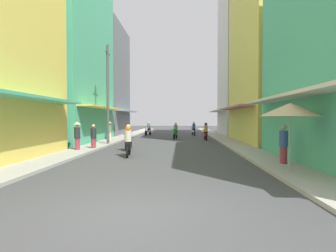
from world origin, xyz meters
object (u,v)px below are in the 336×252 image
object	(u,v)px
motorbike_maroon	(128,139)
vendor_umbrella	(290,110)
motorbike_black	(128,143)
pedestrian_far	(93,137)
pedestrian_foreground	(110,130)
pedestrian_midway	(284,145)
motorbike_white	(194,129)
utility_pole	(108,94)
motorbike_red	(206,132)
pedestrian_crossing	(77,135)
motorbike_silver	(148,129)
motorbike_green	(175,132)

from	to	relation	value
motorbike_maroon	vendor_umbrella	bearing A→B (deg)	-46.11
motorbike_black	pedestrian_far	distance (m)	3.89
pedestrian_foreground	pedestrian_midway	bearing A→B (deg)	-51.07
motorbike_white	pedestrian_far	distance (m)	16.69
motorbike_white	motorbike_black	bearing A→B (deg)	-102.81
pedestrian_midway	utility_pole	xyz separation A→B (m)	(-9.39, 8.72, 2.84)
motorbike_red	pedestrian_crossing	size ratio (longest dim) A/B	1.04
motorbike_silver	pedestrian_midway	size ratio (longest dim) A/B	1.04
motorbike_green	motorbike_black	bearing A→B (deg)	-99.94
motorbike_green	utility_pole	world-z (taller)	utility_pole
motorbike_black	utility_pole	xyz separation A→B (m)	(-2.60, 6.02, 2.99)
motorbike_silver	pedestrian_far	xyz separation A→B (m)	(-1.57, -15.52, 0.08)
motorbike_red	motorbike_maroon	world-z (taller)	same
motorbike_black	pedestrian_foreground	size ratio (longest dim) A/B	1.08
vendor_umbrella	motorbike_red	bearing A→B (deg)	95.33
pedestrian_crossing	pedestrian_foreground	world-z (taller)	pedestrian_crossing
pedestrian_foreground	vendor_umbrella	size ratio (longest dim) A/B	0.68
pedestrian_far	pedestrian_midway	distance (m)	10.96
motorbike_green	motorbike_white	size ratio (longest dim) A/B	1.00
motorbike_green	pedestrian_crossing	size ratio (longest dim) A/B	1.03
pedestrian_midway	vendor_umbrella	bearing A→B (deg)	-104.05
vendor_umbrella	pedestrian_crossing	bearing A→B (deg)	146.23
motorbike_red	pedestrian_far	distance (m)	11.18
pedestrian_far	motorbike_maroon	bearing A→B (deg)	-7.96
motorbike_black	pedestrian_midway	bearing A→B (deg)	-21.75
utility_pole	motorbike_maroon	bearing A→B (deg)	-58.87
pedestrian_far	utility_pole	distance (m)	4.31
motorbike_red	motorbike_silver	bearing A→B (deg)	129.37
motorbike_white	vendor_umbrella	xyz separation A→B (m)	(2.21, -22.63, 1.52)
motorbike_maroon	pedestrian_foreground	size ratio (longest dim) A/B	1.05
pedestrian_foreground	pedestrian_midway	distance (m)	16.39
pedestrian_midway	utility_pole	distance (m)	13.13
pedestrian_far	pedestrian_foreground	size ratio (longest dim) A/B	0.94
motorbike_white	motorbike_silver	bearing A→B (deg)	176.91
motorbike_silver	motorbike_white	world-z (taller)	same
motorbike_green	pedestrian_foreground	world-z (taller)	pedestrian_foreground
pedestrian_foreground	motorbike_maroon	bearing A→B (deg)	-68.11
pedestrian_crossing	utility_pole	bearing A→B (deg)	79.78
pedestrian_crossing	vendor_umbrella	xyz separation A→B (m)	(9.67, -6.46, 1.24)
motorbike_red	motorbike_green	bearing A→B (deg)	155.82
motorbike_maroon	pedestrian_far	distance (m)	2.21
motorbike_silver	pedestrian_far	distance (m)	15.60
motorbike_green	pedestrian_midway	distance (m)	15.70
motorbike_black	vendor_umbrella	bearing A→B (deg)	-35.81
motorbike_red	utility_pole	bearing A→B (deg)	-145.90
motorbike_silver	vendor_umbrella	size ratio (longest dim) A/B	0.72
motorbike_black	motorbike_green	bearing A→B (deg)	80.06
motorbike_red	utility_pole	xyz separation A→B (m)	(-7.47, -5.05, 2.99)
motorbike_black	motorbike_silver	size ratio (longest dim) A/B	1.03
motorbike_maroon	pedestrian_crossing	world-z (taller)	pedestrian_crossing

